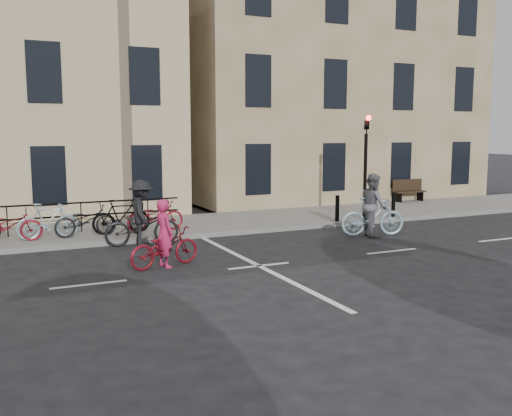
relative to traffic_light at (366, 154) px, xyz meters
name	(u,v)px	position (x,y,z in m)	size (l,w,h in m)	color
ground	(259,266)	(-6.20, -4.34, -2.45)	(120.00, 120.00, 0.00)	black
sidewalk	(58,235)	(-10.20, 1.66, -2.38)	(46.00, 4.00, 0.15)	slate
building_east	(311,72)	(2.80, 8.66, 3.70)	(14.00, 10.00, 12.00)	#937F59
traffic_light	(366,154)	(0.00, 0.00, 0.00)	(0.18, 0.30, 3.90)	black
bollard_east	(337,208)	(-1.20, -0.09, -1.85)	(0.14, 0.14, 0.90)	black
bollard_west	(393,205)	(1.20, -0.09, -1.85)	(0.14, 0.14, 0.90)	black
bench	(408,189)	(4.80, 3.39, -1.78)	(1.60, 0.41, 0.97)	black
parked_bikes	(48,222)	(-10.55, 0.70, -1.81)	(8.30, 1.23, 1.05)	black
cyclist_pink	(164,244)	(-8.29, -3.46, -1.88)	(1.95, 1.12, 1.64)	maroon
cyclist_grey	(373,211)	(-1.28, -2.22, -1.66)	(2.10, 1.12, 1.95)	#9BBECB
cyclist_dark	(142,220)	(-8.13, -0.59, -1.72)	(2.15, 1.26, 1.87)	black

